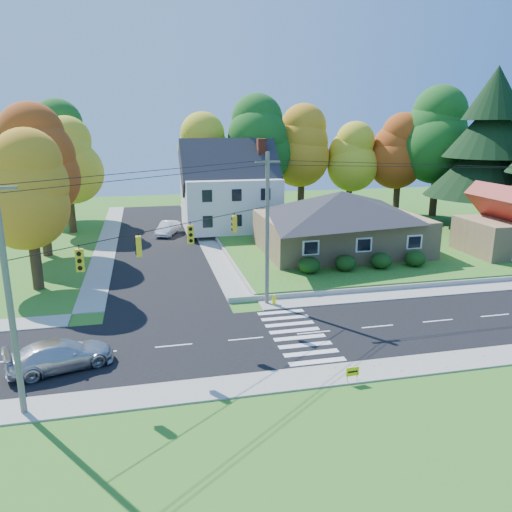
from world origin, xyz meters
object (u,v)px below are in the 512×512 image
Objects in this scene: ranch_house at (341,220)px; silver_sedan at (60,355)px; white_car at (168,228)px; fire_hydrant at (274,300)px.

ranch_house reaches higher than silver_sedan.
ranch_house reaches higher than white_car.
ranch_house is at bearing -18.29° from white_car.
white_car is at bearing 103.83° from fire_hydrant.
silver_sedan is 13.99m from fire_hydrant.
ranch_house is 3.32× the size of white_car.
fire_hydrant is (-9.07, -11.09, -2.92)m from ranch_house.
white_car is at bearing -30.28° from silver_sedan.
ranch_house is 20.34× the size of fire_hydrant.
ranch_house is 27.81m from silver_sedan.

